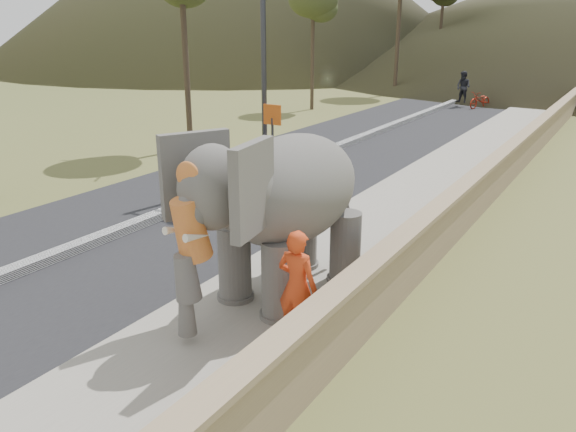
# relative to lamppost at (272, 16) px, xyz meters

# --- Properties ---
(road) EXTENTS (7.00, 120.00, 0.03)m
(road) POSITION_rel_lamppost_xyz_m (-0.31, -1.23, -4.86)
(road) COLOR black
(road) RESTS_ON ground
(median) EXTENTS (0.35, 120.00, 0.22)m
(median) POSITION_rel_lamppost_xyz_m (-0.31, -1.23, -4.76)
(median) COLOR black
(median) RESTS_ON ground
(walkway) EXTENTS (3.00, 120.00, 0.15)m
(walkway) POSITION_rel_lamppost_xyz_m (4.69, -1.23, -4.80)
(walkway) COLOR #9E9687
(walkway) RESTS_ON ground
(parapet) EXTENTS (0.30, 120.00, 1.10)m
(parapet) POSITION_rel_lamppost_xyz_m (6.34, -1.23, -4.32)
(parapet) COLOR tan
(parapet) RESTS_ON ground
(lamppost) EXTENTS (1.76, 0.36, 8.00)m
(lamppost) POSITION_rel_lamppost_xyz_m (0.00, 0.00, 0.00)
(lamppost) COLOR #323337
(lamppost) RESTS_ON ground
(signboard) EXTENTS (0.60, 0.08, 2.40)m
(signboard) POSITION_rel_lamppost_xyz_m (0.19, -0.32, -3.23)
(signboard) COLOR #2D2D33
(signboard) RESTS_ON ground
(elephant_and_man) EXTENTS (2.63, 4.32, 2.94)m
(elephant_and_man) POSITION_rel_lamppost_xyz_m (4.71, -6.57, -3.26)
(elephant_and_man) COLOR #66625C
(elephant_and_man) RESTS_ON ground
(motorcyclist) EXTENTS (2.20, 1.94, 2.06)m
(motorcyclist) POSITION_rel_lamppost_xyz_m (1.05, 19.45, -4.06)
(motorcyclist) COLOR #9C1E0E
(motorcyclist) RESTS_ON ground
(trees) EXTENTS (47.57, 45.39, 9.67)m
(trees) POSITION_rel_lamppost_xyz_m (3.60, 17.71, -0.80)
(trees) COLOR #473828
(trees) RESTS_ON ground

